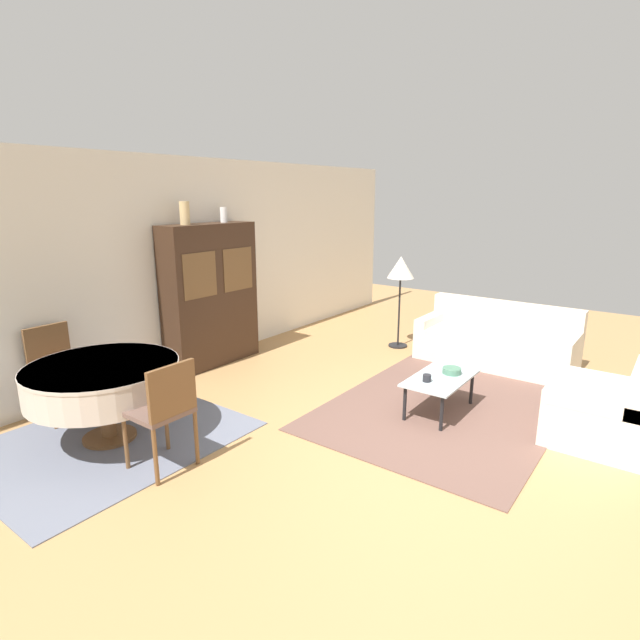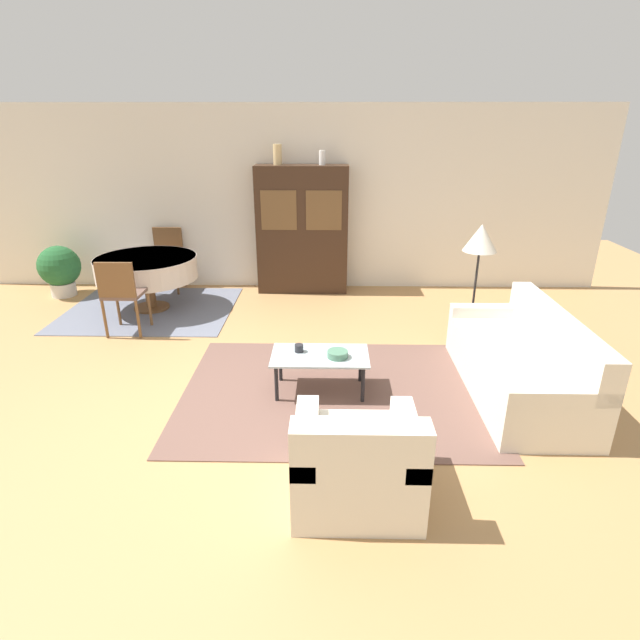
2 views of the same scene
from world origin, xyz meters
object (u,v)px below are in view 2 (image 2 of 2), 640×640
at_px(armchair, 357,463).
at_px(bowl, 338,354).
at_px(couch, 522,365).
at_px(dining_table, 147,268).
at_px(dining_chair_far, 167,254).
at_px(display_cabinet, 302,230).
at_px(floor_lamp, 480,242).
at_px(potted_plant, 60,268).
at_px(coffee_table, 320,359).
at_px(vase_short, 322,158).
at_px(cup, 299,348).
at_px(vase_tall, 277,155).
at_px(dining_chair_near, 122,291).

relative_size(armchair, bowl, 4.41).
relative_size(couch, dining_table, 1.47).
relative_size(dining_table, dining_chair_far, 1.44).
bearing_deg(display_cabinet, floor_lamp, -37.68).
bearing_deg(potted_plant, display_cabinet, 5.22).
xyz_separation_m(coffee_table, dining_chair_far, (-2.41, 3.13, 0.21)).
height_order(armchair, potted_plant, armchair).
bearing_deg(dining_table, bowl, -41.72).
xyz_separation_m(display_cabinet, dining_chair_far, (-2.08, 0.01, -0.38)).
bearing_deg(vase_short, dining_table, -159.62).
bearing_deg(display_cabinet, armchair, -82.48).
relative_size(couch, display_cabinet, 1.07).
bearing_deg(bowl, couch, 2.61).
relative_size(cup, bowl, 0.44).
height_order(dining_chair_far, bowl, dining_chair_far).
xyz_separation_m(floor_lamp, cup, (-2.03, -1.40, -0.72)).
bearing_deg(vase_tall, dining_chair_near, -134.50).
height_order(dining_table, bowl, dining_table).
distance_m(coffee_table, dining_table, 3.30).
relative_size(dining_table, vase_tall, 4.83).
height_order(floor_lamp, vase_short, vase_short).
xyz_separation_m(vase_tall, potted_plant, (-3.26, -0.33, -1.59)).
height_order(display_cabinet, dining_chair_near, display_cabinet).
relative_size(armchair, vase_short, 4.33).
height_order(couch, display_cabinet, display_cabinet).
height_order(coffee_table, bowl, bowl).
relative_size(dining_chair_near, bowl, 4.82).
bearing_deg(bowl, dining_table, 138.28).
relative_size(cup, vase_tall, 0.30).
distance_m(dining_chair_far, vase_short, 2.76).
height_order(bowl, vase_tall, vase_tall).
distance_m(dining_chair_far, vase_tall, 2.27).
relative_size(cup, vase_short, 0.43).
bearing_deg(coffee_table, floor_lamp, 38.52).
bearing_deg(dining_table, vase_short, 20.38).
height_order(couch, dining_table, couch).
bearing_deg(cup, dining_chair_far, 125.65).
bearing_deg(armchair, bowl, 94.57).
distance_m(couch, cup, 2.14).
xyz_separation_m(coffee_table, bowl, (0.17, -0.05, 0.07)).
xyz_separation_m(couch, vase_short, (-1.96, 3.10, 1.68)).
xyz_separation_m(dining_table, bowl, (2.57, -2.29, -0.17)).
distance_m(couch, dining_chair_near, 4.54).
relative_size(couch, vase_tall, 7.12).
distance_m(couch, potted_plant, 6.47).
bearing_deg(potted_plant, floor_lamp, -13.09).
distance_m(dining_table, dining_chair_near, 0.89).
relative_size(armchair, display_cabinet, 0.46).
xyz_separation_m(bowl, vase_short, (-0.20, 3.18, 1.54)).
bearing_deg(vase_tall, armchair, -78.41).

